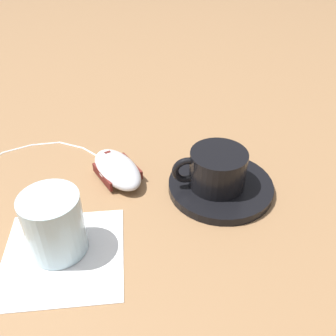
# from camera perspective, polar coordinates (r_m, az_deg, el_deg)

# --- Properties ---
(ground_plane) EXTENTS (3.00, 3.00, 0.00)m
(ground_plane) POSITION_cam_1_polar(r_m,az_deg,el_deg) (0.53, -6.45, -8.42)
(ground_plane) COLOR olive
(saucer) EXTENTS (0.16, 0.16, 0.01)m
(saucer) POSITION_cam_1_polar(r_m,az_deg,el_deg) (0.58, 7.98, -2.75)
(saucer) COLOR black
(saucer) RESTS_ON ground
(coffee_cup) EXTENTS (0.11, 0.08, 0.06)m
(coffee_cup) POSITION_cam_1_polar(r_m,az_deg,el_deg) (0.55, 7.40, -0.13)
(coffee_cup) COLOR black
(coffee_cup) RESTS_ON saucer
(computer_mouse) EXTENTS (0.12, 0.12, 0.03)m
(computer_mouse) POSITION_cam_1_polar(r_m,az_deg,el_deg) (0.59, -7.75, -0.16)
(computer_mouse) COLOR silver
(computer_mouse) RESTS_ON ground
(mouse_cable) EXTENTS (0.24, 0.25, 0.00)m
(mouse_cable) POSITION_cam_1_polar(r_m,az_deg,el_deg) (0.68, -23.48, 0.66)
(mouse_cable) COLOR white
(mouse_cable) RESTS_ON ground
(napkin_under_glass) EXTENTS (0.20, 0.20, 0.00)m
(napkin_under_glass) POSITION_cam_1_polar(r_m,az_deg,el_deg) (0.50, -15.67, -12.66)
(napkin_under_glass) COLOR white
(napkin_under_glass) RESTS_ON ground
(drinking_glass) EXTENTS (0.07, 0.07, 0.08)m
(drinking_glass) POSITION_cam_1_polar(r_m,az_deg,el_deg) (0.48, -16.96, -8.20)
(drinking_glass) COLOR silver
(drinking_glass) RESTS_ON napkin_under_glass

